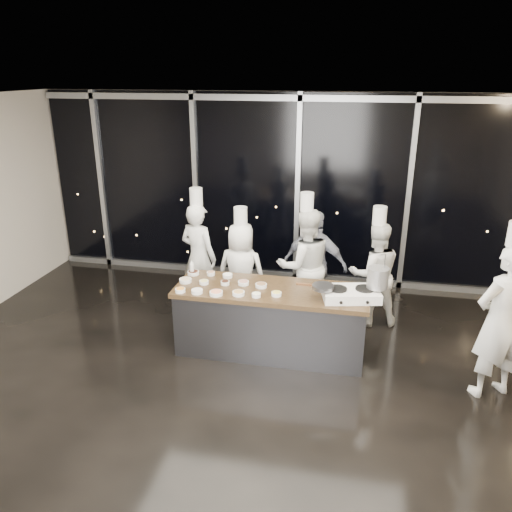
{
  "coord_description": "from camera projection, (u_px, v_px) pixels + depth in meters",
  "views": [
    {
      "loc": [
        0.99,
        -4.83,
        3.52
      ],
      "look_at": [
        -0.26,
        1.2,
        1.21
      ],
      "focal_mm": 35.0,
      "sensor_mm": 36.0,
      "label": 1
    }
  ],
  "objects": [
    {
      "name": "frying_pan",
      "position": [
        322.0,
        287.0,
        6.02
      ],
      "size": [
        0.48,
        0.32,
        0.04
      ],
      "rotation": [
        0.0,
        0.0,
        0.22
      ],
      "color": "slate",
      "rests_on": "stove"
    },
    {
      "name": "guest",
      "position": [
        315.0,
        265.0,
        7.36
      ],
      "size": [
        1.01,
        0.57,
        1.63
      ],
      "rotation": [
        0.0,
        0.0,
        2.96
      ],
      "color": "#121934",
      "rests_on": "ground"
    },
    {
      "name": "chef_center",
      "position": [
        305.0,
        265.0,
        7.22
      ],
      "size": [
        1.01,
        0.92,
        1.94
      ],
      "rotation": [
        0.0,
        0.0,
        3.54
      ],
      "color": "silver",
      "rests_on": "ground"
    },
    {
      "name": "chef_right",
      "position": [
        374.0,
        273.0,
        7.15
      ],
      "size": [
        0.87,
        0.74,
        1.77
      ],
      "rotation": [
        0.0,
        0.0,
        3.38
      ],
      "color": "silver",
      "rests_on": "ground"
    },
    {
      "name": "prep_bowls",
      "position": [
        220.0,
        285.0,
        6.41
      ],
      "size": [
        1.39,
        0.74,
        0.05
      ],
      "color": "silver",
      "rests_on": "demo_counter"
    },
    {
      "name": "chef_left",
      "position": [
        241.0,
        271.0,
        7.27
      ],
      "size": [
        0.77,
        0.54,
        1.73
      ],
      "rotation": [
        0.0,
        0.0,
        3.05
      ],
      "color": "silver",
      "rests_on": "ground"
    },
    {
      "name": "chef_far_left",
      "position": [
        199.0,
        256.0,
        7.58
      ],
      "size": [
        0.72,
        0.59,
        1.91
      ],
      "rotation": [
        0.0,
        0.0,
        2.79
      ],
      "color": "silver",
      "rests_on": "ground"
    },
    {
      "name": "demo_counter",
      "position": [
        271.0,
        320.0,
        6.52
      ],
      "size": [
        2.46,
        0.86,
        0.9
      ],
      "color": "#3C3C41",
      "rests_on": "ground"
    },
    {
      "name": "ground",
      "position": [
        257.0,
        389.0,
        5.85
      ],
      "size": [
        9.0,
        9.0,
        0.0
      ],
      "primitive_type": "plane",
      "color": "black",
      "rests_on": "ground"
    },
    {
      "name": "chef_side",
      "position": [
        500.0,
        321.0,
        5.48
      ],
      "size": [
        0.8,
        0.7,
        2.06
      ],
      "rotation": [
        0.0,
        0.0,
        3.64
      ],
      "color": "silver",
      "rests_on": "ground"
    },
    {
      "name": "window_wall",
      "position": [
        298.0,
        191.0,
        8.44
      ],
      "size": [
        8.9,
        0.11,
        3.2
      ],
      "color": "black",
      "rests_on": "ground"
    },
    {
      "name": "room_shell",
      "position": [
        274.0,
        204.0,
        5.03
      ],
      "size": [
        9.02,
        7.02,
        3.21
      ],
      "color": "beige",
      "rests_on": "ground"
    },
    {
      "name": "stock_pot",
      "position": [
        378.0,
        278.0,
        6.01
      ],
      "size": [
        0.3,
        0.3,
        0.25
      ],
      "primitive_type": "cylinder",
      "rotation": [
        0.0,
        0.0,
        0.22
      ],
      "color": "#A7A7A9",
      "rests_on": "stove"
    },
    {
      "name": "squeeze_bottle",
      "position": [
        192.0,
        268.0,
        6.77
      ],
      "size": [
        0.06,
        0.06,
        0.21
      ],
      "color": "silver",
      "rests_on": "demo_counter"
    },
    {
      "name": "stove",
      "position": [
        351.0,
        294.0,
        6.07
      ],
      "size": [
        0.75,
        0.55,
        0.14
      ],
      "rotation": [
        0.0,
        0.0,
        0.22
      ],
      "color": "silver",
      "rests_on": "demo_counter"
    }
  ]
}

